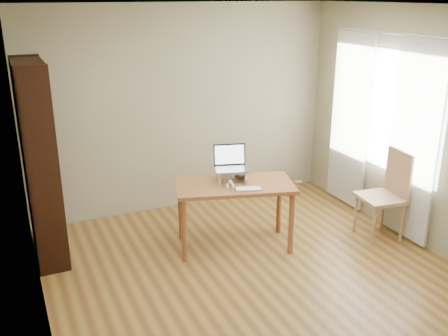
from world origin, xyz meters
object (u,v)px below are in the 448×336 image
(laptop, at_px, (229,163))
(chair, at_px, (387,191))
(bookshelf, at_px, (40,163))
(desk, at_px, (235,193))
(cat, at_px, (228,175))
(keyboard, at_px, (248,189))

(laptop, relative_size, chair, 0.39)
(bookshelf, xyz_separation_m, laptop, (1.90, -0.52, -0.11))
(desk, xyz_separation_m, chair, (1.70, -0.49, -0.08))
(bookshelf, distance_m, desk, 2.05)
(bookshelf, distance_m, chair, 3.81)
(desk, bearing_deg, cat, 122.13)
(desk, distance_m, chair, 1.77)
(bookshelf, relative_size, laptop, 5.15)
(laptop, distance_m, cat, 0.14)
(desk, height_order, cat, cat)
(keyboard, distance_m, chair, 1.68)
(chair, bearing_deg, bookshelf, 169.01)
(chair, bearing_deg, laptop, 166.23)
(bookshelf, xyz_separation_m, keyboard, (1.95, -0.88, -0.29))
(cat, bearing_deg, keyboard, -53.83)
(laptop, bearing_deg, desk, -73.95)
(keyboard, bearing_deg, laptop, 116.11)
(bookshelf, distance_m, laptop, 1.97)
(laptop, xyz_separation_m, chair, (1.70, -0.64, -0.38))
(bookshelf, distance_m, keyboard, 2.16)
(desk, xyz_separation_m, laptop, (0.00, 0.14, 0.30))
(cat, relative_size, chair, 0.46)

